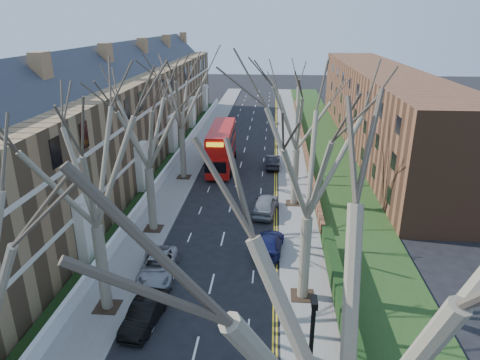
# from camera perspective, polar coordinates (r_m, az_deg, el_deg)

# --- Properties ---
(pavement_left) EXTENTS (3.00, 102.00, 0.12)m
(pavement_left) POSITION_cam_1_polar(r_m,az_deg,el_deg) (56.17, -5.52, 4.21)
(pavement_left) COLOR slate
(pavement_left) RESTS_ON ground
(pavement_right) EXTENTS (3.00, 102.00, 0.12)m
(pavement_right) POSITION_cam_1_polar(r_m,az_deg,el_deg) (55.38, 6.83, 3.92)
(pavement_right) COLOR slate
(pavement_right) RESTS_ON ground
(terrace_left) EXTENTS (9.70, 78.00, 13.60)m
(terrace_left) POSITION_cam_1_polar(r_m,az_deg,el_deg) (49.34, -16.22, 7.75)
(terrace_left) COLOR olive
(terrace_left) RESTS_ON ground
(flats_right) EXTENTS (13.97, 54.00, 10.00)m
(flats_right) POSITION_cam_1_polar(r_m,az_deg,el_deg) (59.67, 18.11, 9.14)
(flats_right) COLOR brown
(flats_right) RESTS_ON ground
(wall_hedge_right) EXTENTS (0.70, 24.00, 1.80)m
(wall_hedge_right) POSITION_cam_1_polar(r_m,az_deg,el_deg) (22.14, 14.96, -21.93)
(wall_hedge_right) COLOR brown
(wall_hedge_right) RESTS_ON ground
(front_wall_left) EXTENTS (0.30, 78.00, 1.00)m
(front_wall_left) POSITION_cam_1_polar(r_m,az_deg,el_deg) (48.86, -9.05, 2.21)
(front_wall_left) COLOR white
(front_wall_left) RESTS_ON ground
(grass_verge_right) EXTENTS (6.00, 102.00, 0.06)m
(grass_verge_right) POSITION_cam_1_polar(r_m,az_deg,el_deg) (55.72, 11.47, 3.85)
(grass_verge_right) COLOR #213E16
(grass_verge_right) RESTS_ON ground
(tree_left_mid) EXTENTS (10.50, 10.50, 14.71)m
(tree_left_mid) POSITION_cam_1_polar(r_m,az_deg,el_deg) (22.99, -19.70, 3.52)
(tree_left_mid) COLOR #726651
(tree_left_mid) RESTS_ON ground
(tree_left_far) EXTENTS (10.15, 10.15, 14.22)m
(tree_left_far) POSITION_cam_1_polar(r_m,az_deg,el_deg) (32.14, -12.59, 8.28)
(tree_left_far) COLOR #726651
(tree_left_far) RESTS_ON ground
(tree_left_dist) EXTENTS (10.50, 10.50, 14.71)m
(tree_left_dist) POSITION_cam_1_polar(r_m,az_deg,el_deg) (43.52, -8.07, 12.13)
(tree_left_dist) COLOR #726651
(tree_left_dist) RESTS_ON ground
(tree_right_near) EXTENTS (10.85, 10.85, 15.20)m
(tree_right_near) POSITION_cam_1_polar(r_m,az_deg,el_deg) (10.22, 15.76, -16.17)
(tree_right_near) COLOR #726651
(tree_right_near) RESTS_ON ground
(tree_right_mid) EXTENTS (10.50, 10.50, 14.71)m
(tree_right_mid) POSITION_cam_1_polar(r_m,az_deg,el_deg) (23.00, 9.51, 4.47)
(tree_right_mid) COLOR #726651
(tree_right_mid) RESTS_ON ground
(tree_right_far) EXTENTS (10.15, 10.15, 14.22)m
(tree_right_far) POSITION_cam_1_polar(r_m,az_deg,el_deg) (36.69, 7.81, 10.07)
(tree_right_far) COLOR #726651
(tree_right_far) RESTS_ON ground
(double_decker_bus) EXTENTS (2.95, 10.91, 4.54)m
(double_decker_bus) POSITION_cam_1_polar(r_m,az_deg,el_deg) (48.44, -2.46, 4.29)
(double_decker_bus) COLOR #AB0E0C
(double_decker_bus) RESTS_ON ground
(car_left_mid) EXTENTS (1.92, 4.24, 1.35)m
(car_left_mid) POSITION_cam_1_polar(r_m,az_deg,el_deg) (25.22, -12.61, -16.94)
(car_left_mid) COLOR black
(car_left_mid) RESTS_ON ground
(car_left_far) EXTENTS (2.71, 5.06, 1.35)m
(car_left_far) POSITION_cam_1_polar(r_m,az_deg,el_deg) (29.07, -10.91, -11.25)
(car_left_far) COLOR gray
(car_left_far) RESTS_ON ground
(car_right_near) EXTENTS (2.30, 4.65, 1.30)m
(car_right_near) POSITION_cam_1_polar(r_m,az_deg,el_deg) (31.33, 3.97, -8.44)
(car_right_near) COLOR #151A4C
(car_right_near) RESTS_ON ground
(car_right_mid) EXTENTS (2.49, 4.89, 1.60)m
(car_right_mid) POSITION_cam_1_polar(r_m,az_deg,el_deg) (37.18, 3.41, -3.29)
(car_right_mid) COLOR gray
(car_right_mid) RESTS_ON ground
(car_right_far) EXTENTS (1.52, 4.33, 1.42)m
(car_right_far) POSITION_cam_1_polar(r_m,az_deg,el_deg) (48.79, 4.41, 2.50)
(car_right_far) COLOR black
(car_right_far) RESTS_ON ground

